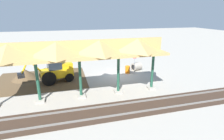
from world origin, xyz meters
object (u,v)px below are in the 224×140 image
at_px(stop_sign, 135,58).
at_px(backhoe, 55,70).
at_px(traffic_barrel, 127,70).
at_px(concrete_pipe, 136,66).

xyz_separation_m(stop_sign, backhoe, (9.11, 0.71, -0.55)).
bearing_deg(traffic_barrel, stop_sign, -175.07).
bearing_deg(backhoe, concrete_pipe, -171.49).
bearing_deg(backhoe, stop_sign, -175.54).
distance_m(stop_sign, traffic_barrel, 1.63).
height_order(stop_sign, traffic_barrel, stop_sign).
distance_m(stop_sign, concrete_pipe, 1.63).
height_order(concrete_pipe, traffic_barrel, concrete_pipe).
xyz_separation_m(backhoe, concrete_pipe, (-9.71, -1.45, -0.77)).
relative_size(backhoe, traffic_barrel, 5.94).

